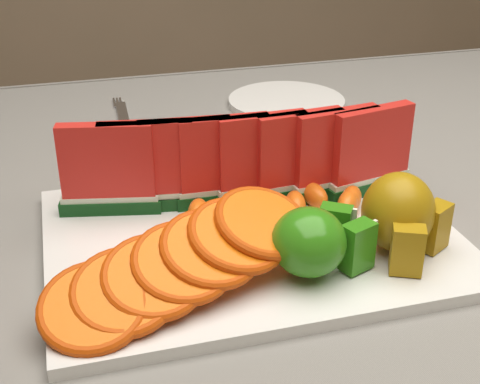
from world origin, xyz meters
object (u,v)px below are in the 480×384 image
object	(u,v)px
side_plate	(286,102)
platter	(251,238)
apple_cluster	(315,241)
fork	(124,121)
pear_cluster	(401,215)

from	to	relation	value
side_plate	platter	bearing A→B (deg)	-113.98
platter	side_plate	distance (m)	0.42
platter	apple_cluster	bearing A→B (deg)	-67.12
platter	fork	bearing A→B (deg)	102.49
pear_cluster	side_plate	bearing A→B (deg)	84.22
platter	apple_cluster	xyz separation A→B (m)	(0.03, -0.08, 0.04)
fork	platter	bearing A→B (deg)	-77.51
pear_cluster	side_plate	xyz separation A→B (m)	(0.05, 0.45, -0.05)
platter	side_plate	xyz separation A→B (m)	(0.17, 0.38, -0.00)
platter	apple_cluster	size ratio (longest dim) A/B	4.01
fork	apple_cluster	bearing A→B (deg)	-75.56
platter	apple_cluster	world-z (taller)	apple_cluster
platter	pear_cluster	bearing A→B (deg)	-28.61
platter	side_plate	world-z (taller)	platter
apple_cluster	side_plate	size ratio (longest dim) A/B	0.43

